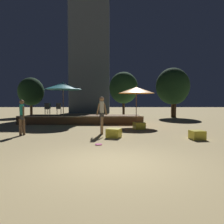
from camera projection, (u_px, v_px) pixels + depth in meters
ground_plane at (112, 163)px, 5.84m from camera, size 120.00×120.00×0.00m
wooden_deck at (83, 119)px, 16.99m from camera, size 9.02×3.19×0.64m
patio_umbrella_0 at (137, 90)px, 15.04m from camera, size 2.50×2.50×2.73m
patio_umbrella_1 at (63, 86)px, 15.39m from camera, size 2.67×2.67×3.07m
cube_seat_0 at (114, 133)px, 10.03m from camera, size 0.76×0.76×0.41m
cube_seat_1 at (139, 126)px, 13.04m from camera, size 0.74×0.74×0.41m
cube_seat_2 at (198, 135)px, 9.51m from camera, size 0.63×0.63×0.38m
person_0 at (22, 116)px, 10.63m from camera, size 0.38×0.36×1.73m
person_1 at (102, 113)px, 11.05m from camera, size 0.58×0.31×1.90m
bistro_chair_0 at (100, 108)px, 16.66m from camera, size 0.47×0.47×0.90m
bistro_chair_1 at (59, 108)px, 16.93m from camera, size 0.40×0.40×0.90m
bistro_chair_2 at (49, 107)px, 17.90m from camera, size 0.47×0.47×0.90m
bistro_chair_3 at (47, 108)px, 16.38m from camera, size 0.40×0.40×0.90m
frisbee_disc at (99, 144)px, 8.28m from camera, size 0.27×0.27×0.03m
background_tree_0 at (175, 91)px, 22.67m from camera, size 2.58×2.58×4.23m
background_tree_1 at (124, 88)px, 25.25m from camera, size 3.31×3.31×5.08m
background_tree_2 at (31, 92)px, 24.02m from camera, size 2.80×2.80×4.30m
background_tree_3 at (173, 86)px, 22.86m from camera, size 3.48×3.48×5.19m
distant_building at (91, 60)px, 32.33m from camera, size 5.74×4.07×15.74m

